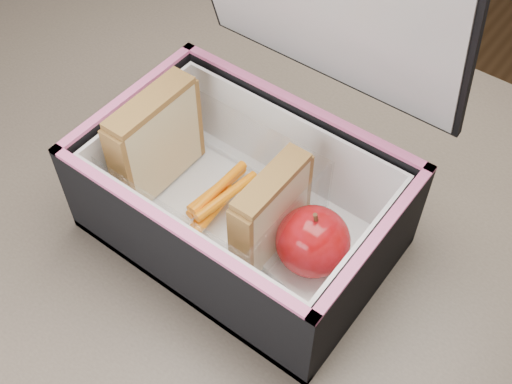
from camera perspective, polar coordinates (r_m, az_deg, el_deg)
kitchen_table at (r=0.75m, az=-3.05°, el=-7.35°), size 1.20×0.80×0.75m
lunch_bag at (r=0.62m, az=-1.06°, el=0.06°), size 0.29×0.25×0.29m
plastic_tub at (r=0.64m, az=-3.91°, el=0.50°), size 0.19×0.14×0.08m
sandwich_left at (r=0.66m, az=-8.86°, el=4.51°), size 0.03×0.10×0.11m
sandwich_right at (r=0.60m, az=1.34°, el=-1.86°), size 0.03×0.09×0.10m
carrot_sticks at (r=0.65m, az=-3.57°, el=-0.52°), size 0.05×0.12×0.03m
paper_napkin at (r=0.63m, az=5.13°, el=-6.14°), size 0.09×0.09×0.01m
red_apple at (r=0.60m, az=5.08°, el=-4.39°), size 0.09×0.09×0.07m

